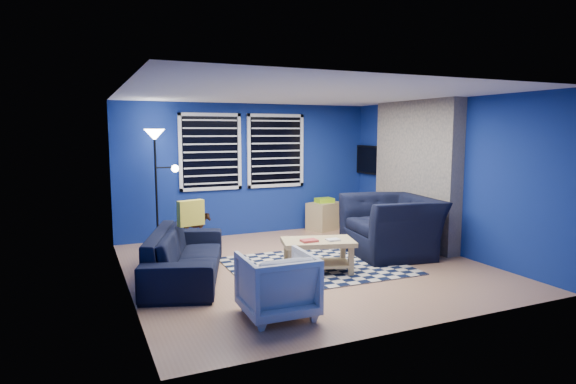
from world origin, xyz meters
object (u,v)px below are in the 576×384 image
at_px(coffee_table, 318,249).
at_px(cabinet, 324,215).
at_px(tv, 371,160).
at_px(sofa, 186,254).
at_px(armchair_big, 391,226).
at_px(floor_lamp, 156,151).
at_px(armchair_bent, 277,285).
at_px(rocking_horse, 194,226).

bearing_deg(coffee_table, cabinet, 60.14).
xyz_separation_m(tv, sofa, (-4.18, -1.86, -1.07)).
bearing_deg(armchair_big, sofa, -83.76).
relative_size(sofa, cabinet, 2.87).
bearing_deg(floor_lamp, sofa, -88.45).
xyz_separation_m(tv, coffee_table, (-2.44, -2.38, -1.06)).
bearing_deg(cabinet, coffee_table, -142.18).
bearing_deg(armchair_bent, sofa, -69.70).
height_order(coffee_table, cabinet, cabinet).
distance_m(rocking_horse, cabinet, 2.67).
bearing_deg(armchair_bent, armchair_big, -146.64).
relative_size(coffee_table, cabinet, 1.42).
bearing_deg(cabinet, floor_lamp, 160.95).
relative_size(rocking_horse, coffee_table, 0.50).
distance_m(sofa, armchair_bent, 1.87).
xyz_separation_m(tv, rocking_horse, (-3.60, 0.17, -1.10)).
bearing_deg(tv, sofa, -156.05).
height_order(tv, cabinet, tv).
bearing_deg(sofa, floor_lamp, 19.99).
height_order(tv, coffee_table, tv).
relative_size(rocking_horse, cabinet, 0.70).
height_order(sofa, armchair_big, armchair_big).
height_order(armchair_big, cabinet, armchair_big).
bearing_deg(sofa, tv, -47.62).
relative_size(sofa, floor_lamp, 1.11).
bearing_deg(floor_lamp, tv, -0.84).
xyz_separation_m(tv, cabinet, (-0.93, 0.25, -1.11)).
xyz_separation_m(armchair_bent, floor_lamp, (-0.66, 3.68, 1.30)).
distance_m(armchair_big, armchair_bent, 3.17).
height_order(armchair_bent, cabinet, armchair_bent).
xyz_separation_m(tv, armchair_bent, (-3.57, -3.62, -1.05)).
xyz_separation_m(coffee_table, cabinet, (1.51, 2.63, -0.06)).
distance_m(sofa, cabinet, 3.87).
height_order(tv, armchair_bent, tv).
relative_size(sofa, coffee_table, 2.02).
distance_m(rocking_horse, floor_lamp, 1.49).
distance_m(tv, sofa, 4.70).
bearing_deg(armchair_big, tv, 163.38).
bearing_deg(rocking_horse, floor_lamp, 95.54).
xyz_separation_m(armchair_bent, rocking_horse, (-0.02, 3.79, -0.05)).
bearing_deg(tv, coffee_table, -135.67).
bearing_deg(armchair_bent, floor_lamp, -78.47).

